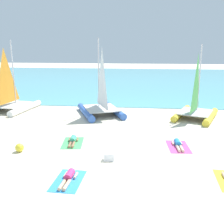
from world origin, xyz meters
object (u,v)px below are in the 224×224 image
Objects in this scene: towel_center_left at (68,181)px; sunbather_center_right at (178,144)px; sunbather_leftmost at (73,140)px; beach_ball at (20,148)px; sailboat_yellow at (196,108)px; sailboat_white at (12,101)px; cooler_box at (109,157)px; towel_leftmost at (73,143)px; sailboat_blue at (101,104)px; towel_center_right at (178,147)px; sunbather_center_left at (69,177)px.

towel_center_left is 1.21× the size of sunbather_center_right.
sunbather_leftmost is 3.62× the size of beach_ball.
sailboat_yellow is at bearing 56.46° from towel_center_left.
cooler_box is (9.25, -8.96, -0.67)m from sailboat_white.
towel_leftmost is at bearing 138.62° from cooler_box.
sunbather_leftmost is 2.85m from beach_ball.
towel_center_left is 3.80× the size of cooler_box.
towel_center_right is (5.16, -6.30, -0.87)m from sailboat_blue.
towel_leftmost is at bearing -118.47° from sailboat_blue.
sunbather_center_left is 1.00× the size of sunbather_center_right.
beach_ball is at bearing 140.76° from towel_center_left.
towel_center_left is 6.48m from towel_center_right.
sailboat_white is 3.01× the size of towel_center_left.
sailboat_blue is at bearing 91.60° from towel_center_left.
sunbather_leftmost is at bearing -120.19° from sailboat_yellow.
sailboat_blue is 3.08× the size of towel_center_right.
sailboat_blue is at bearing 93.50° from sunbather_center_left.
sunbather_leftmost reaches higher than towel_center_right.
sunbather_center_right is at bearing 11.59° from beach_ball.
sunbather_center_right is at bearing -73.38° from sailboat_blue.
cooler_box is (1.40, 2.10, 0.05)m from sunbather_center_left.
towel_center_right is at bearing 0.76° from towel_leftmost.
towel_center_left is at bearing -47.21° from sailboat_white.
sunbather_leftmost is 3.13m from cooler_box.
sailboat_blue reaches higher than sunbather_center_right.
sailboat_yellow is at bearing 4.42° from sailboat_white.
towel_center_left is at bearing -142.03° from sunbather_center_right.
sunbather_center_right is (5.16, -6.23, -0.74)m from sailboat_blue.
sailboat_blue is 3.74× the size of sunbather_center_left.
sailboat_blue reaches higher than sailboat_white.
towel_leftmost is 5.77m from sunbather_center_right.
sailboat_blue is at bearing -160.29° from sailboat_yellow.
sailboat_yellow is 6.40m from towel_center_right.
sunbather_center_right is (5.77, 0.14, 0.13)m from towel_leftmost.
cooler_box is (-5.43, -8.15, -0.62)m from sailboat_yellow.
sunbather_leftmost is 0.83× the size of towel_center_left.
towel_center_left is at bearing -84.91° from sunbather_leftmost.
sailboat_white is at bearing 135.89° from cooler_box.
beach_ball reaches higher than towel_center_right.
towel_leftmost is 1.00× the size of towel_center_right.
sailboat_blue is 13.50× the size of beach_ball.
cooler_box reaches higher than towel_leftmost.
sunbather_center_right is at bearing -6.28° from sunbather_leftmost.
sunbather_center_right is at bearing 93.84° from towel_center_right.
cooler_box is (1.70, -8.42, -0.69)m from sailboat_blue.
sunbather_center_left reaches higher than towel_leftmost.
sunbather_center_left is at bearing -77.56° from towel_leftmost.
towel_leftmost is 1.22× the size of sunbather_center_left.
towel_center_left is 4.24m from beach_ball.
beach_ball is (-2.98, -7.90, -0.65)m from sailboat_blue.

